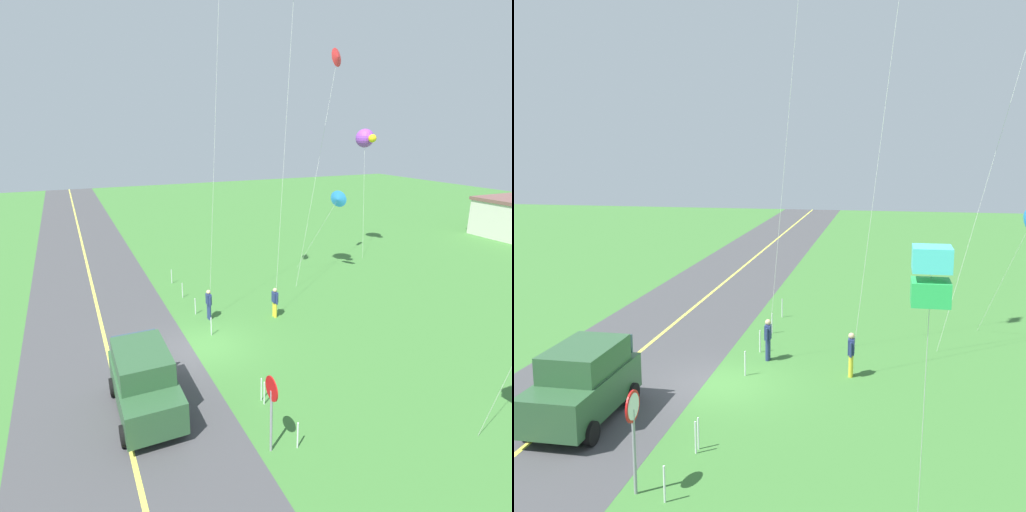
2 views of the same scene
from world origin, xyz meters
The scene contains 17 objects.
ground_plane centered at (0.00, 0.00, -0.05)m, with size 120.00×120.00×0.10m, color #3D7533.
asphalt_road centered at (0.00, -4.00, 0.00)m, with size 120.00×7.00×0.00m, color #424244.
road_centre_stripe centered at (0.00, -4.00, 0.01)m, with size 120.00×0.16×0.00m, color #E5E04C.
car_suv_foreground centered at (3.45, -3.20, 1.15)m, with size 4.40×2.12×2.24m.
stop_sign centered at (7.04, -0.10, 1.80)m, with size 0.76×0.08×2.56m.
person_adult_near centered at (-1.62, 4.40, 0.86)m, with size 0.58×0.22×1.60m.
person_adult_companion centered at (-2.78, 1.18, 0.86)m, with size 0.58×0.22×1.60m.
kite_green_far centered at (-10.59, 16.56, 8.81)m, with size 2.95×1.88×9.51m.
kite_pink_drift centered at (-6.62, 10.93, 13.53)m, with size 2.03×3.93×14.16m.
kite_cyan_top centered at (-5.85, 10.99, 5.16)m, with size 3.08×1.87×5.73m.
fence_post_0 centered at (-8.87, 0.70, 0.45)m, with size 0.05×0.05×0.90m, color silver.
fence_post_1 centered at (-6.24, 0.70, 0.45)m, with size 0.05×0.05×0.90m, color silver.
fence_post_2 centered at (-3.63, 0.70, 0.45)m, with size 0.05×0.05×0.90m, color silver.
fence_post_3 centered at (-0.99, 0.70, 0.45)m, with size 0.05×0.05×0.90m, color silver.
fence_post_4 centered at (4.88, 0.70, 0.45)m, with size 0.05×0.05×0.90m, color silver.
fence_post_5 centered at (4.64, 0.70, 0.45)m, with size 0.05×0.05×0.90m, color silver.
fence_post_6 centered at (7.27, 0.70, 0.45)m, with size 0.05×0.05×0.90m, color silver.
Camera 1 is at (16.71, -4.98, 9.43)m, focal length 29.94 mm.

